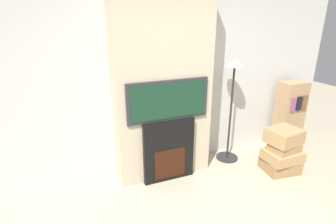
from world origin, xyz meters
TOP-DOWN VIEW (x-y plane):
  - wall_back at (0.00, 2.03)m, footprint 6.00×0.06m
  - chimney_breast at (0.00, 1.80)m, footprint 1.28×0.40m
  - fireplace at (0.00, 1.60)m, footprint 0.70×0.15m
  - television at (0.00, 1.60)m, footprint 1.08×0.07m
  - floor_lamp at (1.07, 1.74)m, footprint 0.34×0.34m
  - box_stack at (1.58, 1.15)m, footprint 0.52×0.46m
  - bookshelf at (2.29, 1.76)m, footprint 0.44×0.31m

SIDE VIEW (x-z plane):
  - box_stack at x=1.58m, z-range -0.01..0.63m
  - fireplace at x=0.00m, z-range 0.00..0.87m
  - bookshelf at x=2.29m, z-range 0.00..1.13m
  - floor_lamp at x=1.07m, z-range 0.28..1.84m
  - television at x=0.00m, z-range 0.87..1.39m
  - wall_back at x=0.00m, z-range 0.00..2.70m
  - chimney_breast at x=0.00m, z-range 0.00..2.70m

